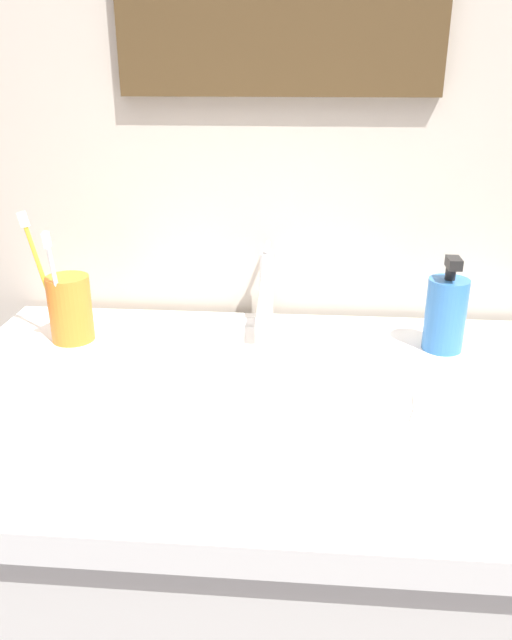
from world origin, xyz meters
TOP-DOWN VIEW (x-y plane):
  - tiled_wall_back at (0.00, 0.34)m, footprint 2.15×0.04m
  - vanity_counter at (0.00, 0.00)m, footprint 0.95×0.60m
  - sink_basin at (-0.02, 0.02)m, footprint 0.49×0.49m
  - faucet at (-0.02, 0.25)m, footprint 0.02×0.17m
  - toothbrush_cup at (-0.33, 0.16)m, footprint 0.07×0.07m
  - toothbrush_white at (-0.33, 0.13)m, footprint 0.01×0.04m
  - toothbrush_yellow at (-0.37, 0.16)m, footprint 0.06×0.02m
  - soap_dispenser at (0.27, 0.17)m, footprint 0.06×0.06m

SIDE VIEW (x-z plane):
  - vanity_counter at x=0.00m, z-range 0.00..0.87m
  - sink_basin at x=-0.02m, z-range 0.79..0.88m
  - toothbrush_cup at x=-0.33m, z-range 0.87..0.98m
  - soap_dispenser at x=0.27m, z-range 0.85..1.01m
  - faucet at x=-0.02m, z-range 0.87..1.00m
  - toothbrush_white at x=-0.33m, z-range 0.88..1.07m
  - toothbrush_yellow at x=-0.37m, z-range 0.88..1.09m
  - tiled_wall_back at x=0.00m, z-range 0.00..2.40m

